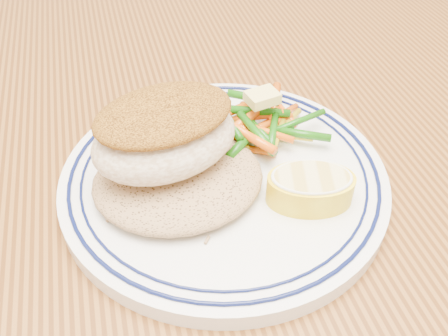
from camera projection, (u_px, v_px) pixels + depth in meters
dining_table at (173, 264)px, 0.48m from camera, size 1.50×0.90×0.75m
plate at (224, 177)px, 0.41m from camera, size 0.27×0.27×0.02m
rice_pilaf at (178, 175)px, 0.38m from camera, size 0.13×0.12×0.03m
fish_fillet at (165, 133)px, 0.37m from camera, size 0.13×0.10×0.06m
vegetable_pile at (257, 124)px, 0.43m from camera, size 0.11×0.10×0.03m
butter_pat at (262, 97)px, 0.42m from camera, size 0.03×0.03×0.01m
lemon_wedge at (310, 187)px, 0.37m from camera, size 0.07×0.07×0.03m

